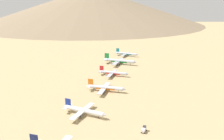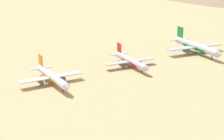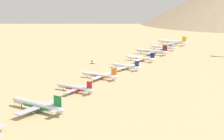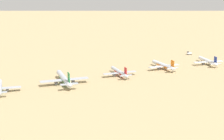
% 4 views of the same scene
% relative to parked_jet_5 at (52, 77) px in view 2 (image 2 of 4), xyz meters
% --- Properties ---
extents(parked_jet_5, '(41.45, 33.58, 11.98)m').
position_rel_parked_jet_5_xyz_m(parked_jet_5, '(0.00, 0.00, 0.00)').
color(parked_jet_5, silver).
rests_on(parked_jet_5, ground).
extents(parked_jet_6, '(39.38, 32.00, 11.35)m').
position_rel_parked_jet_5_xyz_m(parked_jet_6, '(-5.14, 50.74, -0.21)').
color(parked_jet_6, '#B2B7C1').
rests_on(parked_jet_6, ground).
extents(parked_jet_7, '(50.87, 41.43, 14.67)m').
position_rel_parked_jet_5_xyz_m(parked_jet_7, '(-9.87, 104.80, 0.89)').
color(parked_jet_7, '#B2B7C1').
rests_on(parked_jet_7, ground).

